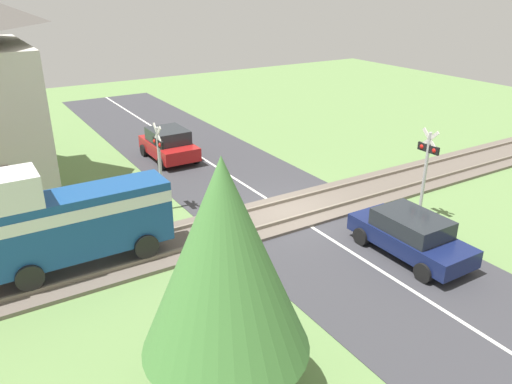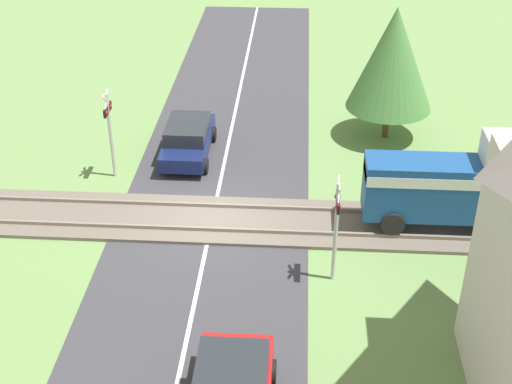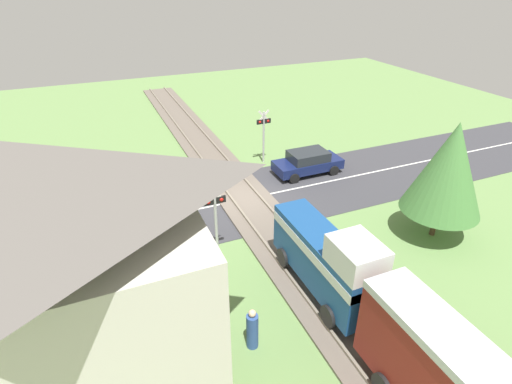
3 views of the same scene
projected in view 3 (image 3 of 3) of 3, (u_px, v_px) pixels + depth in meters
The scene contains 11 objects.
ground_plane at pixel (245, 199), 21.00m from camera, with size 60.00×60.00×0.00m, color #66894C.
road_surface at pixel (245, 199), 21.00m from camera, with size 48.00×6.40×0.02m.
track_bed at pixel (245, 198), 20.97m from camera, with size 2.80×48.00×0.24m.
train at pixel (409, 344), 10.58m from camera, with size 1.58×13.51×3.18m.
car_near_crossing at pixel (308, 162), 23.36m from camera, with size 4.02×1.83×1.40m.
car_far_side at pixel (77, 237), 16.66m from camera, with size 3.61×1.95×1.54m.
crossing_signal_west_approach at pixel (264, 130), 24.07m from camera, with size 0.90×0.18×3.37m.
crossing_signal_east_approach at pixel (215, 212), 15.85m from camera, with size 0.90×0.18×3.37m.
station_building at pixel (55, 314), 8.81m from camera, with size 7.22×4.76×7.99m.
pedestrian_by_station at pixel (252, 330), 12.48m from camera, with size 0.38×0.38×1.53m.
tree_roadside_hedge at pixel (449, 168), 16.61m from camera, with size 3.36×3.36×5.35m.
Camera 3 is at (6.60, 16.95, 10.53)m, focal length 28.00 mm.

